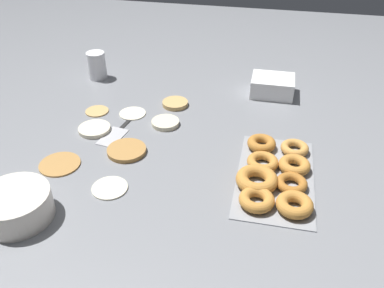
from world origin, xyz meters
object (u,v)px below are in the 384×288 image
Objects in this scene: pancake_0 at (127,150)px; donut_tray at (274,175)px; pancake_2 at (94,129)px; spatula at (117,132)px; pancake_3 at (110,187)px; pancake_5 at (97,111)px; pancake_7 at (165,123)px; container_stack at (272,86)px; pancake_4 at (60,163)px; pancake_1 at (133,113)px; paper_cup at (97,65)px; batter_bowl at (16,206)px; pancake_6 at (175,103)px.

donut_tray is at bearing -94.96° from pancake_0.
pancake_2 is 0.08m from spatula.
pancake_2 is at bearing 30.77° from pancake_3.
pancake_5 is 0.26m from pancake_7.
pancake_0 is 0.63m from container_stack.
pancake_4 is 0.48× the size of spatula.
pancake_2 is 0.67m from container_stack.
pancake_1 is 0.78× the size of pancake_4.
pancake_3 is 0.19m from pancake_4.
pancake_2 is 0.41m from paper_cup.
pancake_0 is 0.17m from pancake_2.
pancake_4 is 0.31× the size of donut_tray.
pancake_3 is at bearing 106.95° from donut_tray.
pancake_4 is at bearing 172.46° from pancake_2.
pancake_4 is (-0.32, 0.11, 0.00)m from pancake_1.
pancake_1 is 0.55m from batter_bowl.
pancake_4 is 1.47× the size of pancake_5.
spatula is at bearing 175.34° from pancake_1.
batter_bowl reaches higher than donut_tray.
pancake_4 is 1.10× the size of paper_cup.
pancake_1 is 0.37× the size of spatula.
pancake_3 is 0.56× the size of batter_bowl.
pancake_6 is at bearing -54.64° from pancake_1.
batter_bowl is at bearing 159.18° from pancake_6.
pancake_2 is 0.66× the size of container_stack.
pancake_1 is 1.14× the size of pancake_5.
pancake_4 reaches higher than pancake_1.
pancake_1 is at bearing 10.12° from pancake_3.
pancake_0 is at bearing -148.46° from paper_cup.
pancake_2 is at bearing 111.77° from pancake_7.
pancake_5 is at bearing 82.72° from pancake_7.
donut_tray is (-0.25, -0.62, 0.01)m from pancake_5.
pancake_2 is at bearing 124.72° from container_stack.
pancake_3 is at bearing 173.02° from pancake_6.
pancake_3 is at bearing -149.23° from pancake_2.
paper_cup is 0.44× the size of spatula.
pancake_2 is 0.30m from pancake_3.
pancake_5 is 0.88× the size of pancake_7.
pancake_5 is at bearing 111.85° from pancake_6.
batter_bowl is 1.11× the size of container_stack.
container_stack reaches higher than pancake_3.
pancake_0 is 0.31× the size of donut_tray.
pancake_6 is at bearing -68.15° from pancake_5.
pancake_1 is at bearing 118.43° from container_stack.
batter_bowl is at bearing 143.84° from container_stack.
pancake_6 is at bearing 46.40° from donut_tray.
pancake_6 is 0.24× the size of donut_tray.
pancake_7 is (-0.14, -0.00, -0.00)m from pancake_6.
pancake_2 is 0.13m from pancake_5.
container_stack reaches higher than pancake_5.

